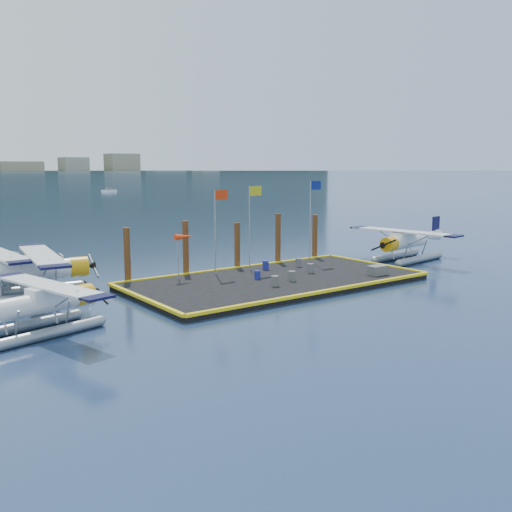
{
  "coord_description": "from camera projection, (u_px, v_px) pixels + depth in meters",
  "views": [
    {
      "loc": [
        -24.03,
        -30.2,
        8.08
      ],
      "look_at": [
        -0.22,
        2.0,
        1.73
      ],
      "focal_mm": 40.0,
      "sensor_mm": 36.0,
      "label": 1
    }
  ],
  "objects": [
    {
      "name": "drum_2",
      "position": [
        310.0,
        268.0,
        41.33
      ],
      "size": [
        0.48,
        0.48,
        0.67
      ],
      "primitive_type": "cylinder",
      "color": "#57575C",
      "rests_on": "dock"
    },
    {
      "name": "piling_2",
      "position": [
        237.0,
        247.0,
        43.65
      ],
      "size": [
        0.44,
        0.44,
        3.8
      ],
      "primitive_type": "cylinder",
      "color": "#482B14",
      "rests_on": "ground"
    },
    {
      "name": "piling_4",
      "position": [
        315.0,
        238.0,
        48.33
      ],
      "size": [
        0.44,
        0.44,
        4.0
      ],
      "primitive_type": "cylinder",
      "color": "#482B14",
      "rests_on": "ground"
    },
    {
      "name": "flagpole_red",
      "position": [
        217.0,
        218.0,
        40.34
      ],
      "size": [
        1.14,
        0.08,
        6.0
      ],
      "color": "#97989F",
      "rests_on": "dock"
    },
    {
      "name": "drum_3",
      "position": [
        275.0,
        281.0,
        36.73
      ],
      "size": [
        0.48,
        0.48,
        0.67
      ],
      "primitive_type": "cylinder",
      "color": "#57575C",
      "rests_on": "dock"
    },
    {
      "name": "ground",
      "position": [
        276.0,
        284.0,
        39.36
      ],
      "size": [
        4000.0,
        4000.0,
        0.0
      ],
      "primitive_type": "plane",
      "color": "#182F4A",
      "rests_on": "ground"
    },
    {
      "name": "dock_bumpers",
      "position": [
        276.0,
        277.0,
        39.28
      ],
      "size": [
        20.25,
        10.25,
        0.18
      ],
      "primitive_type": null,
      "color": "yellow",
      "rests_on": "dock"
    },
    {
      "name": "seaplane_d",
      "position": [
        406.0,
        244.0,
        48.43
      ],
      "size": [
        9.14,
        10.07,
        3.56
      ],
      "rotation": [
        0.0,
        0.0,
        1.71
      ],
      "color": "gray",
      "rests_on": "ground"
    },
    {
      "name": "piling_0",
      "position": [
        127.0,
        257.0,
        38.34
      ],
      "size": [
        0.44,
        0.44,
        4.0
      ],
      "primitive_type": "cylinder",
      "color": "#482B14",
      "rests_on": "ground"
    },
    {
      "name": "piling_3",
      "position": [
        278.0,
        240.0,
        45.96
      ],
      "size": [
        0.44,
        0.44,
        4.3
      ],
      "primitive_type": "cylinder",
      "color": "#482B14",
      "rests_on": "ground"
    },
    {
      "name": "piling_1",
      "position": [
        186.0,
        250.0,
        40.97
      ],
      "size": [
        0.44,
        0.44,
        4.2
      ],
      "primitive_type": "cylinder",
      "color": "#482B14",
      "rests_on": "ground"
    },
    {
      "name": "drum_5",
      "position": [
        266.0,
        265.0,
        42.6
      ],
      "size": [
        0.48,
        0.48,
        0.68
      ],
      "primitive_type": "cylinder",
      "color": "navy",
      "rests_on": "dock"
    },
    {
      "name": "seaplane_b",
      "position": [
        35.0,
        273.0,
        34.73
      ],
      "size": [
        9.46,
        10.41,
        3.68
      ],
      "rotation": [
        0.0,
        0.0,
        -1.7
      ],
      "color": "gray",
      "rests_on": "ground"
    },
    {
      "name": "flagpole_blue",
      "position": [
        312.0,
        209.0,
        45.58
      ],
      "size": [
        1.14,
        0.08,
        6.5
      ],
      "color": "#97989F",
      "rests_on": "dock"
    },
    {
      "name": "drum_1",
      "position": [
        292.0,
        276.0,
        38.37
      ],
      "size": [
        0.48,
        0.48,
        0.68
      ],
      "primitive_type": "cylinder",
      "color": "#57575C",
      "rests_on": "dock"
    },
    {
      "name": "drum_0",
      "position": [
        257.0,
        275.0,
        39.07
      ],
      "size": [
        0.42,
        0.42,
        0.59
      ],
      "primitive_type": "cylinder",
      "color": "navy",
      "rests_on": "dock"
    },
    {
      "name": "dock",
      "position": [
        276.0,
        281.0,
        39.33
      ],
      "size": [
        20.0,
        10.0,
        0.4
      ],
      "primitive_type": "cube",
      "color": "black",
      "rests_on": "ground"
    },
    {
      "name": "crate",
      "position": [
        377.0,
        270.0,
        40.55
      ],
      "size": [
        1.33,
        0.89,
        0.67
      ],
      "primitive_type": "cube",
      "color": "#57575C",
      "rests_on": "dock"
    },
    {
      "name": "flagpole_yellow",
      "position": [
        252.0,
        215.0,
        42.09
      ],
      "size": [
        1.14,
        0.08,
        6.2
      ],
      "color": "#97989F",
      "rests_on": "dock"
    },
    {
      "name": "windsock",
      "position": [
        184.0,
        238.0,
        38.92
      ],
      "size": [
        1.4,
        0.44,
        3.12
      ],
      "color": "#97989F",
      "rests_on": "dock"
    },
    {
      "name": "seaplane_a",
      "position": [
        43.0,
        306.0,
        27.59
      ],
      "size": [
        8.22,
        8.89,
        3.15
      ],
      "rotation": [
        0.0,
        0.0,
        -1.33
      ],
      "color": "gray",
      "rests_on": "ground"
    },
    {
      "name": "drum_4",
      "position": [
        298.0,
        262.0,
        43.84
      ],
      "size": [
        0.46,
        0.46,
        0.65
      ],
      "primitive_type": "cylinder",
      "color": "#57575C",
      "rests_on": "dock"
    }
  ]
}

